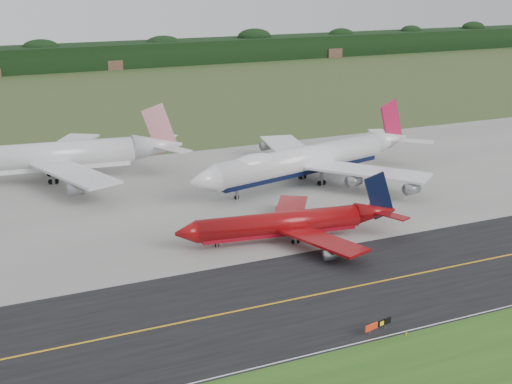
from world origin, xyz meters
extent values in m
plane|color=#3F4D24|center=(0.00, 0.00, 0.00)|extent=(600.00, 600.00, 0.00)
cube|color=black|center=(0.00, -4.00, 0.01)|extent=(400.00, 32.00, 0.02)
cube|color=gray|center=(0.00, 51.00, 0.01)|extent=(400.00, 78.00, 0.01)
cube|color=gold|center=(0.00, -4.00, 0.03)|extent=(400.00, 0.40, 0.00)
cube|color=silver|center=(0.00, -19.50, 0.03)|extent=(400.00, 0.25, 0.00)
cube|color=black|center=(0.00, 275.00, 6.00)|extent=(700.00, 24.00, 12.00)
cylinder|color=white|center=(19.18, 49.54, 5.94)|extent=(48.39, 17.27, 6.13)
cube|color=black|center=(19.18, 49.54, 3.95)|extent=(45.69, 15.21, 2.15)
cone|color=white|center=(-7.23, 43.18, 5.94)|extent=(7.31, 7.38, 6.13)
cone|color=white|center=(48.86, 56.69, 6.40)|extent=(13.83, 8.95, 6.13)
ellipsoid|color=white|center=(6.04, 46.38, 7.63)|extent=(13.38, 8.00, 3.91)
cube|color=white|center=(30.53, 38.22, 4.87)|extent=(23.85, 26.81, 0.53)
cube|color=white|center=(24.14, 64.79, 4.87)|extent=(13.98, 28.52, 0.53)
cube|color=#BC153E|center=(49.53, 56.85, 10.57)|extent=(8.69, 2.54, 12.71)
cylinder|color=gray|center=(26.73, 37.92, 3.19)|extent=(3.86, 3.29, 2.58)
cylinder|color=gray|center=(20.62, 63.33, 3.19)|extent=(3.86, 3.29, 2.58)
cylinder|color=gray|center=(34.90, 27.66, 3.19)|extent=(3.86, 3.29, 2.58)
cylinder|color=gray|center=(23.22, 76.18, 3.19)|extent=(3.86, 3.29, 2.58)
cylinder|color=black|center=(1.34, 45.25, 0.55)|extent=(1.19, 0.74, 1.10)
cylinder|color=slate|center=(23.73, 47.17, 2.05)|extent=(1.04, 1.04, 4.10)
cylinder|color=black|center=(23.73, 47.17, 0.55)|extent=(1.20, 0.80, 1.10)
cylinder|color=slate|center=(22.15, 53.73, 2.05)|extent=(1.04, 1.04, 4.10)
cylinder|color=black|center=(22.15, 53.73, 0.55)|extent=(1.20, 0.80, 1.10)
cylinder|color=maroon|center=(-1.18, 19.23, 3.44)|extent=(31.42, 8.29, 4.21)
cube|color=maroon|center=(-1.18, 19.23, 2.07)|extent=(29.74, 7.04, 1.47)
cone|color=maroon|center=(-18.54, 21.54, 3.44)|extent=(4.42, 4.69, 4.21)
cone|color=maroon|center=(18.32, 16.63, 3.75)|extent=(8.70, 5.26, 4.21)
cube|color=maroon|center=(2.97, 9.93, 2.70)|extent=(10.55, 18.23, 0.47)
cube|color=maroon|center=(5.26, 27.12, 2.70)|extent=(14.08, 17.64, 0.47)
cube|color=black|center=(18.91, 16.55, 6.93)|extent=(6.64, 1.21, 9.59)
cylinder|color=gray|center=(2.11, 5.86, 1.55)|extent=(2.51, 2.06, 1.77)
cylinder|color=gray|center=(5.50, 31.27, 1.55)|extent=(2.51, 2.06, 1.77)
cylinder|color=black|center=(-12.91, 20.79, 0.38)|extent=(0.80, 0.44, 0.76)
cylinder|color=slate|center=(0.98, 16.60, 1.09)|extent=(0.66, 0.66, 2.17)
cylinder|color=black|center=(0.98, 16.60, 0.38)|extent=(0.80, 0.48, 0.76)
cylinder|color=slate|center=(1.60, 21.20, 1.09)|extent=(0.66, 0.66, 2.17)
cylinder|color=black|center=(1.60, 21.20, 0.38)|extent=(0.80, 0.48, 0.76)
cylinder|color=silver|center=(-36.70, 77.96, 6.02)|extent=(46.97, 11.70, 6.46)
cube|color=white|center=(-36.70, 77.96, 3.92)|extent=(44.48, 9.83, 2.26)
cone|color=silver|center=(-7.48, 74.63, 6.50)|extent=(12.93, 7.81, 6.46)
cube|color=silver|center=(-30.11, 63.79, 4.89)|extent=(16.43, 27.95, 0.58)
cube|color=silver|center=(-27.09, 90.28, 4.89)|extent=(21.10, 27.12, 0.58)
cube|color=#A90C21|center=(-6.76, 74.55, 10.70)|extent=(8.92, 1.52, 12.85)
cylinder|color=gray|center=(-31.22, 57.50, 3.12)|extent=(3.81, 3.10, 2.71)
cylinder|color=gray|center=(-26.75, 96.66, 3.12)|extent=(3.81, 3.10, 2.71)
cylinder|color=slate|center=(-33.41, 74.01, 2.04)|extent=(1.00, 1.00, 4.08)
cylinder|color=black|center=(-33.41, 74.01, 0.58)|extent=(1.22, 0.71, 1.16)
cylinder|color=slate|center=(-32.60, 81.07, 2.04)|extent=(1.00, 1.00, 4.08)
cylinder|color=black|center=(-32.60, 81.07, 0.58)|extent=(1.22, 0.71, 1.16)
cylinder|color=slate|center=(-5.55, -18.32, 0.36)|extent=(0.12, 0.12, 0.71)
cylinder|color=slate|center=(-2.56, -17.68, 0.36)|extent=(0.12, 0.12, 0.71)
cube|color=#A1250C|center=(-5.25, -18.25, 1.17)|extent=(2.23, 0.64, 0.92)
cube|color=black|center=(-3.36, -17.85, 1.17)|extent=(1.03, 0.39, 0.92)
cube|color=black|center=(-2.16, -17.60, 1.17)|extent=(1.23, 0.43, 0.92)
cylinder|color=yellow|center=(-0.98, -20.50, 0.25)|extent=(0.16, 0.16, 0.50)
camera|label=1|loc=(-56.33, -92.11, 48.57)|focal=50.00mm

